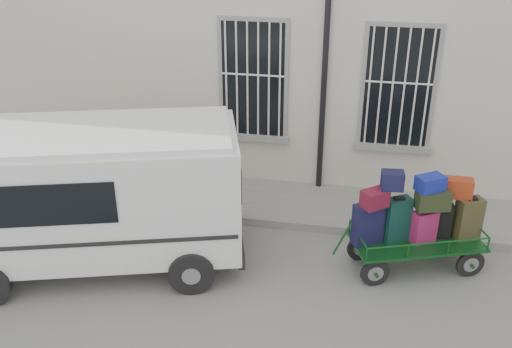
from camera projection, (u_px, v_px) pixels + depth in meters
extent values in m
plane|color=slate|center=(242.00, 269.00, 9.14)|extent=(80.00, 80.00, 0.00)
cube|color=beige|center=(293.00, 16.00, 12.70)|extent=(24.00, 5.00, 6.00)
cylinder|color=black|center=(325.00, 55.00, 10.34)|extent=(0.11, 0.11, 5.60)
cube|color=black|center=(253.00, 80.00, 10.87)|extent=(1.20, 0.08, 2.20)
cube|color=gray|center=(253.00, 137.00, 11.35)|extent=(1.45, 0.22, 0.12)
cube|color=black|center=(398.00, 88.00, 10.40)|extent=(1.20, 0.08, 2.20)
cube|color=gray|center=(392.00, 147.00, 10.89)|extent=(1.45, 0.22, 0.12)
cube|color=gray|center=(266.00, 201.00, 11.05)|extent=(24.00, 1.70, 0.15)
cylinder|color=black|center=(375.00, 273.00, 8.67)|extent=(0.45, 0.21, 0.46)
cylinder|color=gray|center=(375.00, 273.00, 8.67)|extent=(0.26, 0.16, 0.25)
cylinder|color=black|center=(361.00, 248.00, 9.29)|extent=(0.45, 0.21, 0.46)
cylinder|color=gray|center=(361.00, 248.00, 9.29)|extent=(0.26, 0.16, 0.25)
cylinder|color=black|center=(470.00, 264.00, 8.89)|extent=(0.45, 0.21, 0.46)
cylinder|color=gray|center=(470.00, 264.00, 8.89)|extent=(0.26, 0.16, 0.25)
cylinder|color=black|center=(450.00, 240.00, 9.50)|extent=(0.45, 0.21, 0.46)
cylinder|color=gray|center=(450.00, 240.00, 9.50)|extent=(0.26, 0.16, 0.25)
cube|color=#114B1B|center=(416.00, 241.00, 8.97)|extent=(2.20, 1.54, 0.05)
cylinder|color=#114B1B|center=(341.00, 240.00, 8.74)|extent=(0.26, 0.12, 0.51)
cube|color=black|center=(368.00, 224.00, 8.75)|extent=(0.51, 0.44, 0.67)
cube|color=black|center=(370.00, 204.00, 8.60)|extent=(0.21, 0.17, 0.03)
cube|color=#0B2A27|center=(397.00, 219.00, 8.81)|extent=(0.45, 0.39, 0.73)
cube|color=black|center=(399.00, 198.00, 8.65)|extent=(0.19, 0.15, 0.03)
cube|color=#921A49|center=(424.00, 226.00, 8.83)|extent=(0.43, 0.38, 0.52)
cube|color=black|center=(426.00, 211.00, 8.71)|extent=(0.18, 0.15, 0.03)
cube|color=black|center=(438.00, 220.00, 8.94)|extent=(0.41, 0.26, 0.58)
cube|color=black|center=(441.00, 203.00, 8.81)|extent=(0.18, 0.15, 0.03)
cube|color=#39391C|center=(468.00, 219.00, 8.87)|extent=(0.45, 0.38, 0.69)
cube|color=black|center=(472.00, 198.00, 8.72)|extent=(0.19, 0.17, 0.03)
cube|color=maroon|center=(375.00, 199.00, 8.49)|extent=(0.46, 0.44, 0.27)
cube|color=black|center=(433.00, 200.00, 8.61)|extent=(0.56, 0.40, 0.29)
cube|color=maroon|center=(458.00, 188.00, 8.73)|extent=(0.44, 0.24, 0.30)
cube|color=black|center=(392.00, 180.00, 8.43)|extent=(0.35, 0.27, 0.28)
cube|color=navy|center=(430.00, 183.00, 8.54)|extent=(0.49, 0.45, 0.23)
cube|color=silver|center=(93.00, 191.00, 8.78)|extent=(4.83, 3.13, 1.82)
cube|color=silver|center=(85.00, 134.00, 8.37)|extent=(4.59, 2.93, 0.10)
cube|color=black|center=(33.00, 206.00, 7.73)|extent=(2.15, 0.68, 0.63)
cube|color=black|center=(237.00, 167.00, 8.85)|extent=(0.45, 1.37, 0.56)
cube|color=black|center=(238.00, 231.00, 9.36)|extent=(0.64, 1.83, 0.22)
cube|color=white|center=(240.00, 219.00, 9.26)|extent=(0.15, 0.42, 0.12)
cylinder|color=black|center=(22.00, 219.00, 9.90)|extent=(0.72, 0.41, 0.69)
cylinder|color=black|center=(191.00, 272.00, 8.49)|extent=(0.72, 0.41, 0.69)
cylinder|color=black|center=(192.00, 211.00, 10.17)|extent=(0.72, 0.41, 0.69)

